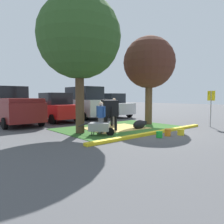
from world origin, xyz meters
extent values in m
plane|color=#4C4C4F|center=(0.00, 0.00, 0.00)|extent=(80.00, 80.00, 0.00)
cube|color=#2D5B23|center=(-0.38, 1.69, 0.01)|extent=(6.63, 4.56, 0.02)
cube|color=yellow|center=(-0.38, -0.74, 0.06)|extent=(7.83, 0.24, 0.12)
cube|color=tan|center=(-0.68, 1.71, 0.03)|extent=(3.39, 2.66, 0.04)
cylinder|color=#4C3823|center=(-2.95, 1.73, 1.59)|extent=(0.41, 0.41, 3.18)
sphere|color=#2D5123|center=(-2.95, 1.73, 4.55)|extent=(3.91, 3.91, 3.91)
cylinder|color=#4C3823|center=(2.19, 1.78, 1.39)|extent=(0.44, 0.44, 2.77)
sphere|color=#4C281E|center=(2.19, 1.78, 3.90)|extent=(3.23, 3.23, 3.23)
cube|color=black|center=(-0.98, 1.91, 1.17)|extent=(1.85, 2.31, 0.80)
cube|color=white|center=(-0.90, 2.04, 1.17)|extent=(1.10, 1.15, 0.56)
cylinder|color=black|center=(-0.25, 3.02, 1.27)|extent=(0.62, 0.71, 0.58)
cube|color=black|center=(-0.07, 3.29, 1.45)|extent=(0.46, 0.51, 0.32)
cube|color=white|center=(0.04, 3.46, 1.41)|extent=(0.23, 0.21, 0.20)
cylinder|color=black|center=(-0.71, 2.77, 0.39)|extent=(0.14, 0.14, 0.77)
cylinder|color=black|center=(-0.30, 2.50, 0.39)|extent=(0.14, 0.14, 0.77)
cylinder|color=black|center=(-1.66, 1.33, 0.39)|extent=(0.14, 0.14, 0.77)
cylinder|color=black|center=(-1.25, 1.06, 0.39)|extent=(0.14, 0.14, 0.77)
cylinder|color=black|center=(-1.64, 0.91, 0.92)|extent=(0.06, 0.06, 0.70)
ellipsoid|color=black|center=(0.22, 0.78, 0.24)|extent=(1.19, 0.76, 0.48)
cube|color=black|center=(0.79, 0.94, 0.26)|extent=(0.32, 0.27, 0.22)
cube|color=silver|center=(0.91, 0.98, 0.26)|extent=(0.08, 0.11, 0.16)
cylinder|color=black|center=(0.50, 1.05, 0.06)|extent=(0.36, 0.19, 0.10)
cylinder|color=slate|center=(-2.28, 0.96, 0.39)|extent=(0.26, 0.26, 0.77)
cylinder|color=#23478C|center=(-2.28, 0.96, 1.04)|extent=(0.34, 0.34, 0.53)
sphere|color=beige|center=(-2.28, 0.96, 1.41)|extent=(0.21, 0.21, 0.21)
cylinder|color=#23478C|center=(-2.33, 1.18, 1.07)|extent=(0.09, 0.09, 0.51)
cylinder|color=#23478C|center=(-2.23, 0.75, 1.07)|extent=(0.09, 0.09, 0.51)
cylinder|color=slate|center=(0.23, 2.89, 0.43)|extent=(0.26, 0.26, 0.85)
cylinder|color=black|center=(0.23, 2.89, 1.14)|extent=(0.34, 0.34, 0.59)
sphere|color=tan|center=(0.23, 2.89, 1.55)|extent=(0.23, 0.23, 0.23)
cylinder|color=black|center=(0.36, 2.71, 1.17)|extent=(0.09, 0.09, 0.56)
cylinder|color=black|center=(0.11, 3.07, 1.17)|extent=(0.09, 0.09, 0.56)
cube|color=gray|center=(-2.63, 0.62, 0.40)|extent=(1.05, 1.07, 0.36)
cylinder|color=black|center=(-2.29, 0.26, 0.18)|extent=(0.32, 0.33, 0.36)
cylinder|color=black|center=(-2.67, 0.99, 0.12)|extent=(0.04, 0.04, 0.24)
cylinder|color=black|center=(-3.00, 0.69, 0.12)|extent=(0.04, 0.04, 0.24)
cylinder|color=black|center=(-2.91, 1.25, 0.52)|extent=(0.39, 0.42, 0.23)
cylinder|color=black|center=(-3.23, 0.95, 0.52)|extent=(0.39, 0.42, 0.23)
cylinder|color=#99999E|center=(3.94, -1.38, 1.03)|extent=(0.06, 0.06, 2.06)
cube|color=yellow|center=(3.94, -1.38, 1.81)|extent=(0.07, 0.44, 0.56)
cylinder|color=green|center=(-0.97, -1.44, 0.13)|extent=(0.27, 0.27, 0.26)
torus|color=green|center=(-0.97, -1.44, 0.26)|extent=(0.29, 0.29, 0.02)
cylinder|color=orange|center=(-0.35, -1.44, 0.15)|extent=(0.27, 0.27, 0.31)
torus|color=orange|center=(-0.35, -1.44, 0.31)|extent=(0.29, 0.29, 0.02)
cylinder|color=yellow|center=(0.27, -1.71, 0.13)|extent=(0.31, 0.31, 0.27)
torus|color=yellow|center=(0.27, -1.71, 0.27)|extent=(0.33, 0.33, 0.02)
cube|color=maroon|center=(-4.38, 7.10, 0.87)|extent=(2.07, 5.42, 1.10)
cube|color=black|center=(-4.36, 8.04, 1.92)|extent=(1.86, 1.82, 1.00)
cube|color=maroon|center=(-4.39, 5.88, 1.54)|extent=(1.93, 2.72, 0.24)
cylinder|color=black|center=(-3.35, 8.84, 0.32)|extent=(0.23, 0.64, 0.64)
cylinder|color=black|center=(-5.40, 5.35, 0.32)|extent=(0.23, 0.64, 0.64)
cylinder|color=black|center=(-3.40, 5.33, 0.32)|extent=(0.23, 0.64, 0.64)
cube|color=red|center=(-1.62, 7.10, 0.77)|extent=(1.85, 4.42, 0.90)
cube|color=black|center=(-1.62, 7.10, 1.62)|extent=(1.61, 2.22, 0.80)
cylinder|color=black|center=(-2.50, 8.54, 0.32)|extent=(0.23, 0.64, 0.64)
cylinder|color=black|center=(-0.70, 8.51, 0.32)|extent=(0.23, 0.64, 0.64)
cylinder|color=black|center=(-2.54, 5.68, 0.32)|extent=(0.23, 0.64, 0.64)
cylinder|color=black|center=(-0.74, 5.65, 0.32)|extent=(0.23, 0.64, 0.64)
cube|color=silver|center=(1.03, 7.47, 0.92)|extent=(1.96, 4.62, 1.20)
cube|color=black|center=(1.03, 7.47, 2.02)|extent=(1.71, 3.22, 1.00)
cylinder|color=black|center=(0.09, 8.98, 0.32)|extent=(0.23, 0.64, 0.64)
cylinder|color=black|center=(1.99, 8.96, 0.32)|extent=(0.23, 0.64, 0.64)
cylinder|color=black|center=(0.06, 5.99, 0.32)|extent=(0.23, 0.64, 0.64)
cylinder|color=black|center=(1.96, 5.97, 0.32)|extent=(0.23, 0.64, 0.64)
cube|color=silver|center=(3.53, 7.14, 0.77)|extent=(1.85, 4.42, 0.90)
cube|color=black|center=(3.53, 7.14, 1.62)|extent=(1.61, 2.22, 0.80)
cylinder|color=black|center=(2.65, 8.58, 0.32)|extent=(0.23, 0.64, 0.64)
cylinder|color=black|center=(4.45, 8.56, 0.32)|extent=(0.23, 0.64, 0.64)
cylinder|color=black|center=(2.61, 5.72, 0.32)|extent=(0.23, 0.64, 0.64)
cylinder|color=black|center=(4.41, 5.70, 0.32)|extent=(0.23, 0.64, 0.64)
camera|label=1|loc=(-8.38, -6.97, 1.76)|focal=34.12mm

